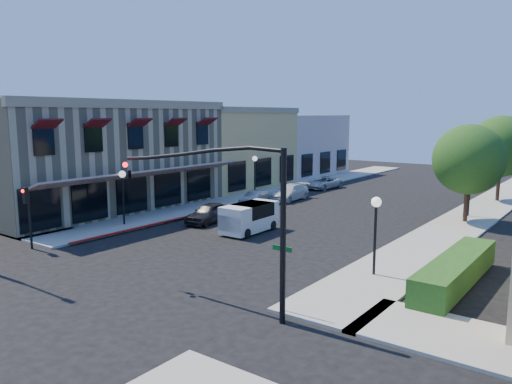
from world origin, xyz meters
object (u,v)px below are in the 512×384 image
Objects in this scene: parked_car_c at (289,192)px; parked_car_d at (324,183)px; signal_mast_arm at (233,199)px; secondary_signal at (27,206)px; lamppost_left_near at (123,184)px; lamppost_right_near at (376,216)px; white_van at (249,216)px; parked_car_b at (255,198)px; street_name_sign at (282,268)px; lamppost_left_far at (255,166)px; lamppost_right_far at (470,178)px; street_tree_a at (469,160)px; parked_car_a at (209,213)px; street_tree_b at (501,146)px.

parked_car_d is (-0.88, 7.56, -0.08)m from parked_car_c.
signal_mast_arm reaches higher than secondary_signal.
lamppost_right_near is at bearing 0.00° from lamppost_left_near.
white_van is (-6.86, 9.89, -3.08)m from signal_mast_arm.
secondary_signal is 17.77m from parked_car_b.
white_van is at bearing -67.77° from parked_car_d.
parked_car_b is 0.82× the size of parked_car_d.
signal_mast_arm is at bearing -156.80° from street_name_sign.
lamppost_left_far is 0.79× the size of parked_car_c.
parked_car_b is at bearing 124.32° from white_van.
secondary_signal is 27.98m from lamppost_right_far.
secondary_signal is at bearing -102.44° from parked_car_b.
signal_mast_arm is (-2.94, -20.50, -0.11)m from street_tree_a.
parked_car_c is at bearing 111.27° from white_van.
lamppost_left_near reaches higher than parked_car_a.
signal_mast_arm reaches higher than lamppost_right_near.
lamppost_left_near is 17.00m from lamppost_right_near.
lamppost_right_far is at bearing 35.71° from parked_car_a.
street_tree_b is at bearing 34.31° from parked_car_b.
street_tree_b is at bearing 90.00° from street_tree_a.
lamppost_left_near is 1.05× the size of parked_car_b.
parked_car_b is at bearing -168.69° from street_tree_a.
parked_car_b is at bearing 84.16° from secondary_signal.
white_van is at bearing -62.28° from parked_car_b.
parked_car_a is (3.70, -10.00, -2.08)m from lamppost_left_far.
lamppost_left_near is at bearing -136.74° from lamppost_right_far.
white_van is (7.50, -10.62, -1.72)m from lamppost_left_far.
parked_car_a is 0.85× the size of parked_car_c.
parked_car_d is at bearing 86.40° from secondary_signal.
lamppost_right_far is at bearing 6.71° from lamppost_left_far.
secondary_signal is at bearing -113.16° from parked_car_a.
parked_car_b is (-12.06, 17.50, -3.53)m from signal_mast_arm.
lamppost_left_far reaches higher than street_name_sign.
lamppost_right_far is at bearing 90.00° from lamppost_right_near.
street_name_sign is at bearing -93.76° from street_tree_a.
lamppost_left_far is at bearing -174.25° from parked_car_c.
street_tree_a is 22.30m from lamppost_left_near.
lamppost_right_near is at bearing -49.64° from parked_car_d.
white_van is at bearing 54.93° from secondary_signal.
lamppost_right_far reaches higher than parked_car_c.
street_tree_b is 29.64m from lamppost_left_near.
signal_mast_arm is 24.02m from parked_car_c.
parked_car_d is at bearing 157.68° from lamppost_right_far.
street_tree_a is 17.40m from parked_car_d.
parked_car_b is at bearing 124.56° from signal_mast_arm.
street_name_sign reaches higher than parked_car_a.
white_van is 0.96× the size of parked_car_d.
secondary_signal is at bearing -179.63° from signal_mast_arm.
parked_car_a is (-12.30, 9.80, -1.04)m from street_name_sign.
signal_mast_arm is 15.35m from parked_car_a.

